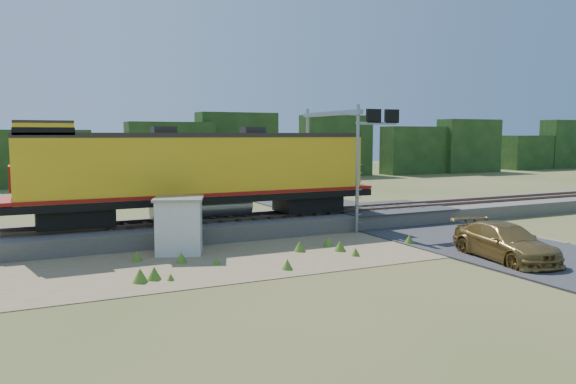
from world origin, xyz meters
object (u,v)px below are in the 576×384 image
locomotive (196,171)px  car (505,242)px  shed (179,225)px  signal_gantry (342,137)px

locomotive → car: size_ratio=3.59×
shed → signal_gantry: (10.03, 2.97, 3.82)m
shed → signal_gantry: signal_gantry is taller
shed → signal_gantry: bearing=36.2°
shed → locomotive: bearing=82.4°
locomotive → shed: size_ratio=7.02×
shed → car: size_ratio=0.51×
shed → signal_gantry: size_ratio=0.40×
locomotive → signal_gantry: bearing=-4.6°
signal_gantry → car: (1.75, -10.16, -4.32)m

